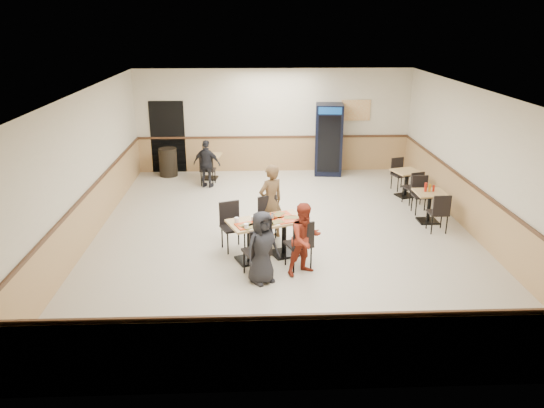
{
  "coord_description": "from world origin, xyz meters",
  "views": [
    {
      "loc": [
        -0.68,
        -10.39,
        4.35
      ],
      "look_at": [
        -0.27,
        -0.5,
        0.86
      ],
      "focal_mm": 35.0,
      "sensor_mm": 36.0,
      "label": 1
    }
  ],
  "objects_px": {
    "diner_man_opposite": "(271,202)",
    "pepsi_cooler": "(329,139)",
    "main_table": "(267,233)",
    "lone_diner": "(207,164)",
    "diner_woman_right": "(305,239)",
    "diner_woman_left": "(262,247)",
    "side_table_near": "(429,202)",
    "trash_bin": "(168,162)",
    "side_table_far": "(406,179)",
    "back_table": "(209,163)"
  },
  "relations": [
    {
      "from": "side_table_near",
      "to": "trash_bin",
      "type": "xyz_separation_m",
      "value": [
        -6.36,
        3.95,
        -0.06
      ]
    },
    {
      "from": "diner_man_opposite",
      "to": "pepsi_cooler",
      "type": "bearing_deg",
      "value": -145.15
    },
    {
      "from": "diner_woman_right",
      "to": "pepsi_cooler",
      "type": "height_order",
      "value": "pepsi_cooler"
    },
    {
      "from": "main_table",
      "to": "trash_bin",
      "type": "bearing_deg",
      "value": 93.86
    },
    {
      "from": "diner_man_opposite",
      "to": "diner_woman_left",
      "type": "bearing_deg",
      "value": 49.63
    },
    {
      "from": "lone_diner",
      "to": "pepsi_cooler",
      "type": "bearing_deg",
      "value": -142.81
    },
    {
      "from": "main_table",
      "to": "lone_diner",
      "type": "relative_size",
      "value": 1.23
    },
    {
      "from": "main_table",
      "to": "diner_woman_right",
      "type": "bearing_deg",
      "value": -67.62
    },
    {
      "from": "lone_diner",
      "to": "side_table_near",
      "type": "relative_size",
      "value": 1.84
    },
    {
      "from": "pepsi_cooler",
      "to": "trash_bin",
      "type": "xyz_separation_m",
      "value": [
        -4.65,
        -0.04,
        -0.62
      ]
    },
    {
      "from": "main_table",
      "to": "diner_man_opposite",
      "type": "distance_m",
      "value": 1.02
    },
    {
      "from": "main_table",
      "to": "side_table_far",
      "type": "bearing_deg",
      "value": 22.7
    },
    {
      "from": "diner_woman_left",
      "to": "pepsi_cooler",
      "type": "relative_size",
      "value": 0.63
    },
    {
      "from": "diner_woman_left",
      "to": "diner_man_opposite",
      "type": "bearing_deg",
      "value": 50.23
    },
    {
      "from": "diner_woman_right",
      "to": "lone_diner",
      "type": "distance_m",
      "value": 5.64
    },
    {
      "from": "diner_woman_right",
      "to": "diner_man_opposite",
      "type": "relative_size",
      "value": 0.84
    },
    {
      "from": "diner_woman_right",
      "to": "diner_woman_left",
      "type": "bearing_deg",
      "value": 171.03
    },
    {
      "from": "diner_woman_left",
      "to": "side_table_near",
      "type": "height_order",
      "value": "diner_woman_left"
    },
    {
      "from": "diner_woman_right",
      "to": "diner_man_opposite",
      "type": "height_order",
      "value": "diner_man_opposite"
    },
    {
      "from": "diner_woman_right",
      "to": "diner_man_opposite",
      "type": "distance_m",
      "value": 1.75
    },
    {
      "from": "side_table_near",
      "to": "diner_woman_left",
      "type": "bearing_deg",
      "value": -144.34
    },
    {
      "from": "diner_woman_right",
      "to": "side_table_near",
      "type": "distance_m",
      "value": 3.89
    },
    {
      "from": "lone_diner",
      "to": "main_table",
      "type": "bearing_deg",
      "value": 125.95
    },
    {
      "from": "pepsi_cooler",
      "to": "main_table",
      "type": "bearing_deg",
      "value": -102.59
    },
    {
      "from": "diner_man_opposite",
      "to": "pepsi_cooler",
      "type": "height_order",
      "value": "pepsi_cooler"
    },
    {
      "from": "side_table_near",
      "to": "side_table_far",
      "type": "bearing_deg",
      "value": 90.38
    },
    {
      "from": "diner_woman_left",
      "to": "diner_man_opposite",
      "type": "xyz_separation_m",
      "value": [
        0.23,
        1.96,
        0.14
      ]
    },
    {
      "from": "back_table",
      "to": "diner_woman_right",
      "type": "bearing_deg",
      "value": -70.64
    },
    {
      "from": "back_table",
      "to": "trash_bin",
      "type": "distance_m",
      "value": 1.26
    },
    {
      "from": "main_table",
      "to": "side_table_near",
      "type": "height_order",
      "value": "main_table"
    },
    {
      "from": "pepsi_cooler",
      "to": "diner_woman_left",
      "type": "bearing_deg",
      "value": -100.87
    },
    {
      "from": "lone_diner",
      "to": "back_table",
      "type": "distance_m",
      "value": 0.82
    },
    {
      "from": "diner_woman_right",
      "to": "lone_diner",
      "type": "relative_size",
      "value": 1.02
    },
    {
      "from": "side_table_near",
      "to": "pepsi_cooler",
      "type": "xyz_separation_m",
      "value": [
        -1.71,
        3.99,
        0.56
      ]
    },
    {
      "from": "lone_diner",
      "to": "trash_bin",
      "type": "xyz_separation_m",
      "value": [
        -1.21,
        1.15,
        -0.24
      ]
    },
    {
      "from": "diner_woman_left",
      "to": "trash_bin",
      "type": "xyz_separation_m",
      "value": [
        -2.57,
        6.67,
        -0.24
      ]
    },
    {
      "from": "pepsi_cooler",
      "to": "trash_bin",
      "type": "relative_size",
      "value": 2.52
    },
    {
      "from": "diner_woman_left",
      "to": "diner_man_opposite",
      "type": "relative_size",
      "value": 0.82
    },
    {
      "from": "side_table_near",
      "to": "side_table_far",
      "type": "xyz_separation_m",
      "value": [
        -0.01,
        1.81,
        -0.01
      ]
    },
    {
      "from": "diner_woman_left",
      "to": "back_table",
      "type": "bearing_deg",
      "value": 68.87
    },
    {
      "from": "side_table_near",
      "to": "trash_bin",
      "type": "height_order",
      "value": "trash_bin"
    },
    {
      "from": "back_table",
      "to": "pepsi_cooler",
      "type": "bearing_deg",
      "value": 6.52
    },
    {
      "from": "diner_man_opposite",
      "to": "pepsi_cooler",
      "type": "distance_m",
      "value": 5.11
    },
    {
      "from": "side_table_far",
      "to": "back_table",
      "type": "relative_size",
      "value": 1.09
    },
    {
      "from": "diner_woman_right",
      "to": "diner_man_opposite",
      "type": "bearing_deg",
      "value": 77.66
    },
    {
      "from": "main_table",
      "to": "lone_diner",
      "type": "bearing_deg",
      "value": 86.53
    },
    {
      "from": "lone_diner",
      "to": "side_table_near",
      "type": "height_order",
      "value": "lone_diner"
    },
    {
      "from": "lone_diner",
      "to": "side_table_far",
      "type": "height_order",
      "value": "lone_diner"
    },
    {
      "from": "diner_woman_left",
      "to": "pepsi_cooler",
      "type": "height_order",
      "value": "pepsi_cooler"
    },
    {
      "from": "main_table",
      "to": "diner_man_opposite",
      "type": "xyz_separation_m",
      "value": [
        0.11,
        0.98,
        0.28
      ]
    }
  ]
}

